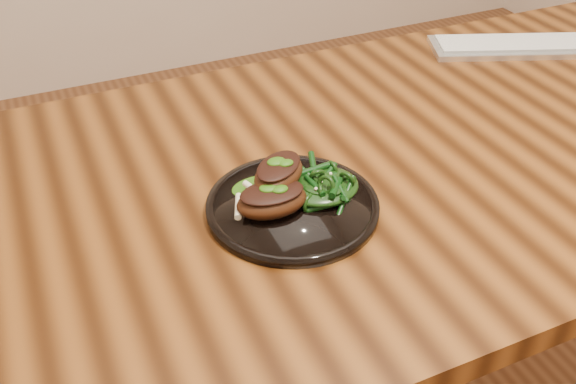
# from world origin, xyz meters

# --- Properties ---
(desk) EXTENTS (1.60, 0.80, 0.75)m
(desk) POSITION_xyz_m (0.00, 0.00, 0.67)
(desk) COLOR black
(desk) RESTS_ON ground
(plate) EXTENTS (0.25, 0.25, 0.01)m
(plate) POSITION_xyz_m (-0.26, -0.08, 0.76)
(plate) COLOR black
(plate) RESTS_ON desk
(lamb_chop_front) EXTENTS (0.11, 0.08, 0.04)m
(lamb_chop_front) POSITION_xyz_m (-0.29, -0.09, 0.79)
(lamb_chop_front) COLOR #3D1C0B
(lamb_chop_front) RESTS_ON plate
(lamb_chop_back) EXTENTS (0.11, 0.10, 0.04)m
(lamb_chop_back) POSITION_xyz_m (-0.27, -0.05, 0.80)
(lamb_chop_back) COLOR #3D1C0B
(lamb_chop_back) RESTS_ON plate
(herb_smear) EXTENTS (0.08, 0.05, 0.01)m
(herb_smear) POSITION_xyz_m (-0.29, -0.02, 0.77)
(herb_smear) COLOR #194607
(herb_smear) RESTS_ON plate
(greens_heap) EXTENTS (0.11, 0.10, 0.04)m
(greens_heap) POSITION_xyz_m (-0.21, -0.07, 0.78)
(greens_heap) COLOR black
(greens_heap) RESTS_ON plate
(keyboard) EXTENTS (0.39, 0.24, 0.02)m
(keyboard) POSITION_xyz_m (0.41, 0.23, 0.76)
(keyboard) COLOR silver
(keyboard) RESTS_ON desk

